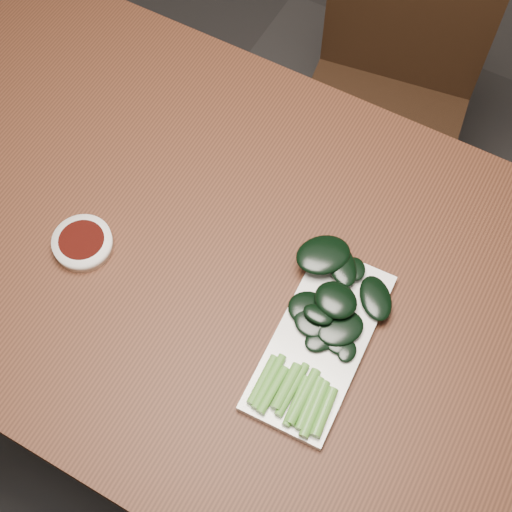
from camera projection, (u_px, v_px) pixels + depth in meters
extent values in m
plane|color=#2A2828|center=(241.00, 397.00, 1.80)|extent=(6.00, 6.00, 0.00)
cube|color=#442213|center=(233.00, 266.00, 1.16)|extent=(1.40, 0.80, 0.04)
cylinder|color=#442213|center=(84.00, 117.00, 1.77)|extent=(0.05, 0.05, 0.71)
cube|color=black|center=(375.00, 131.00, 1.66)|extent=(0.42, 0.42, 0.04)
cylinder|color=black|center=(287.00, 215.00, 1.82)|extent=(0.04, 0.04, 0.41)
cylinder|color=black|center=(405.00, 252.00, 1.77)|extent=(0.04, 0.04, 0.41)
cylinder|color=black|center=(324.00, 124.00, 1.95)|extent=(0.04, 0.04, 0.41)
cylinder|color=black|center=(434.00, 156.00, 1.90)|extent=(0.04, 0.04, 0.41)
cube|color=black|center=(413.00, 3.00, 1.52)|extent=(0.37, 0.09, 0.44)
cylinder|color=white|center=(83.00, 243.00, 1.14)|extent=(0.10, 0.10, 0.02)
cylinder|color=#330804|center=(81.00, 240.00, 1.13)|extent=(0.07, 0.07, 0.00)
cube|color=white|center=(320.00, 341.00, 1.07)|extent=(0.15, 0.30, 0.01)
cylinder|color=#549433|center=(263.00, 380.00, 1.03)|extent=(0.02, 0.08, 0.01)
cylinder|color=#549433|center=(269.00, 382.00, 1.02)|extent=(0.02, 0.09, 0.01)
cylinder|color=#549433|center=(273.00, 390.00, 1.02)|extent=(0.01, 0.08, 0.01)
cylinder|color=#549433|center=(287.00, 387.00, 1.02)|extent=(0.02, 0.07, 0.02)
cylinder|color=#549433|center=(292.00, 390.00, 1.02)|extent=(0.01, 0.09, 0.01)
cylinder|color=#549433|center=(296.00, 401.00, 1.01)|extent=(0.02, 0.08, 0.01)
cylinder|color=#549433|center=(303.00, 397.00, 1.01)|extent=(0.02, 0.09, 0.02)
cylinder|color=#549433|center=(310.00, 403.00, 1.01)|extent=(0.02, 0.08, 0.01)
cylinder|color=#549433|center=(315.00, 409.00, 1.01)|extent=(0.02, 0.09, 0.01)
cylinder|color=#549433|center=(324.00, 412.00, 1.00)|extent=(0.02, 0.08, 0.02)
ellipsoid|color=black|center=(329.00, 314.00, 1.07)|extent=(0.05, 0.05, 0.01)
ellipsoid|color=black|center=(341.00, 263.00, 1.10)|extent=(0.09, 0.09, 0.01)
ellipsoid|color=black|center=(376.00, 298.00, 1.08)|extent=(0.09, 0.09, 0.01)
ellipsoid|color=black|center=(340.00, 328.00, 1.06)|extent=(0.09, 0.09, 0.01)
ellipsoid|color=black|center=(355.00, 269.00, 1.10)|extent=(0.05, 0.05, 0.01)
ellipsoid|color=black|center=(318.00, 314.00, 1.06)|extent=(0.05, 0.03, 0.01)
ellipsoid|color=black|center=(343.00, 327.00, 1.06)|extent=(0.06, 0.06, 0.01)
ellipsoid|color=black|center=(310.00, 309.00, 1.08)|extent=(0.08, 0.07, 0.01)
ellipsoid|color=black|center=(323.00, 255.00, 1.10)|extent=(0.11, 0.11, 0.02)
ellipsoid|color=black|center=(329.00, 318.00, 1.07)|extent=(0.09, 0.08, 0.01)
ellipsoid|color=black|center=(313.00, 320.00, 1.07)|extent=(0.06, 0.06, 0.01)
ellipsoid|color=black|center=(336.00, 300.00, 1.07)|extent=(0.08, 0.07, 0.02)
ellipsoid|color=black|center=(319.00, 340.00, 1.06)|extent=(0.05, 0.06, 0.01)
ellipsoid|color=black|center=(347.00, 351.00, 1.05)|extent=(0.03, 0.04, 0.01)
ellipsoid|color=black|center=(319.00, 340.00, 1.06)|extent=(0.05, 0.04, 0.01)
ellipsoid|color=black|center=(338.00, 345.00, 1.05)|extent=(0.04, 0.03, 0.01)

